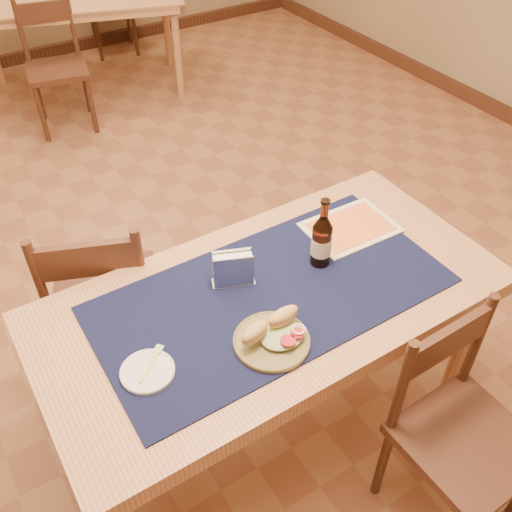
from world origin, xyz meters
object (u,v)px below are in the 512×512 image
back_table (73,7)px  sandwich_plate (274,336)px  chair_main_far (104,295)px  beer_bottle (322,241)px  napkin_holder (233,270)px  chair_main_near (460,430)px  main_table (271,311)px

back_table → sandwich_plate: bearing=-98.9°
chair_main_far → back_table: bearing=72.8°
beer_bottle → napkin_holder: beer_bottle is taller
chair_main_far → chair_main_near: 1.43m
main_table → chair_main_near: size_ratio=1.84×
sandwich_plate → napkin_holder: size_ratio=1.55×
chair_main_far → napkin_holder: size_ratio=5.79×
main_table → chair_main_far: chair_main_far is taller
back_table → beer_bottle: (-0.22, -3.39, 0.19)m
back_table → beer_bottle: bearing=-93.7°
chair_main_near → sandwich_plate: size_ratio=3.60×
beer_bottle → chair_main_far: bearing=140.3°
sandwich_plate → main_table: bearing=58.1°
back_table → chair_main_far: chair_main_far is taller
chair_main_near → napkin_holder: size_ratio=5.57×
back_table → napkin_holder: napkin_holder is taller
main_table → back_table: bearing=82.5°
main_table → back_table: (0.45, 3.43, 0.00)m
sandwich_plate → chair_main_near: bearing=-43.9°
back_table → sandwich_plate: (-0.56, -3.60, 0.11)m
chair_main_near → sandwich_plate: bearing=136.1°
back_table → napkin_holder: size_ratio=11.36×
back_table → sandwich_plate: 3.65m
back_table → chair_main_near: (-0.11, -4.04, -0.21)m
chair_main_near → sandwich_plate: (-0.46, 0.44, 0.33)m
chair_main_near → beer_bottle: bearing=99.8°
main_table → napkin_holder: bearing=125.8°
main_table → chair_main_near: (0.35, -0.62, -0.21)m
chair_main_far → napkin_holder: chair_main_far is taller
back_table → beer_bottle: beer_bottle is taller
back_table → chair_main_far: bearing=-107.2°
back_table → beer_bottle: 3.40m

